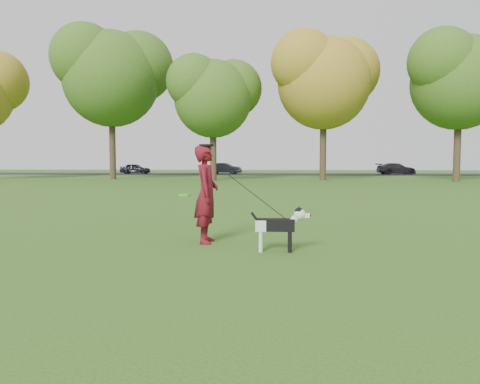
# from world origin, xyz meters

# --- Properties ---
(ground) EXTENTS (120.00, 120.00, 0.00)m
(ground) POSITION_xyz_m (0.00, 0.00, 0.00)
(ground) COLOR #285116
(ground) RESTS_ON ground
(road) EXTENTS (120.00, 7.00, 0.02)m
(road) POSITION_xyz_m (0.00, 40.00, 0.01)
(road) COLOR black
(road) RESTS_ON ground
(man) EXTENTS (0.43, 0.66, 1.80)m
(man) POSITION_xyz_m (-0.84, 0.15, 0.90)
(man) COLOR #5E0D16
(man) RESTS_ON ground
(dog) EXTENTS (1.00, 0.20, 0.76)m
(dog) POSITION_xyz_m (0.50, -0.60, 0.46)
(dog) COLOR black
(dog) RESTS_ON ground
(car_left) EXTENTS (3.14, 1.27, 1.07)m
(car_left) POSITION_xyz_m (-14.15, 40.00, 0.56)
(car_left) COLOR black
(car_left) RESTS_ON road
(car_mid) EXTENTS (3.64, 1.86, 1.15)m
(car_mid) POSITION_xyz_m (-4.70, 40.00, 0.59)
(car_mid) COLOR black
(car_mid) RESTS_ON road
(car_right) EXTENTS (4.11, 2.19, 1.14)m
(car_right) POSITION_xyz_m (12.78, 40.00, 0.59)
(car_right) COLOR black
(car_right) RESTS_ON road
(man_held_items) EXTENTS (1.98, 0.88, 1.30)m
(man_held_items) POSITION_xyz_m (0.10, -0.25, 0.88)
(man_held_items) COLOR #1FE91D
(man_held_items) RESTS_ON ground
(tree_row) EXTENTS (51.74, 8.86, 12.01)m
(tree_row) POSITION_xyz_m (-1.43, 26.07, 7.41)
(tree_row) COLOR #38281C
(tree_row) RESTS_ON ground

